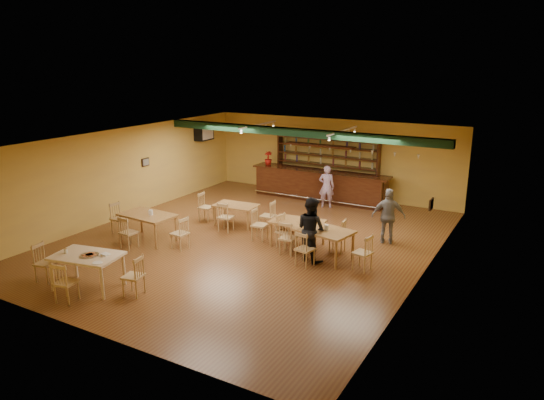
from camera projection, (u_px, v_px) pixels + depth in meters
The scene contains 23 objects.
floor at pixel (251, 241), 14.98m from camera, with size 12.00×12.00×0.00m, color brown.
ceiling_beam at pixel (296, 132), 16.55m from camera, with size 10.00×0.30×0.25m, color black.
track_rail_left at pixel (258, 125), 17.89m from camera, with size 0.05×2.50×0.05m, color silver.
track_rail_right at pixel (343, 131), 16.37m from camera, with size 0.05×2.50×0.05m, color silver.
ac_unit at pixel (204, 133), 20.15m from camera, with size 0.34×0.70×0.48m, color silver.
picture_left at pixel (145, 162), 17.72m from camera, with size 0.04×0.34×0.28m, color black.
picture_right at pixel (431, 204), 12.58m from camera, with size 0.04×0.34×0.28m, color black.
bar_counter at pixel (319, 185), 19.21m from camera, with size 5.39×0.85×1.13m, color #32120A.
back_bar_hutch at pixel (327, 167), 19.59m from camera, with size 4.17×0.40×2.28m, color #32120A.
poinsettia at pixel (268, 158), 20.06m from camera, with size 0.30×0.30×0.53m, color #B61810.
dining_table_a at pixel (236, 215), 16.30m from camera, with size 1.36×0.82×0.68m, color olive.
dining_table_b at pixel (297, 233), 14.49m from camera, with size 1.49×0.89×0.74m, color olive.
dining_table_c at pixel (148, 227), 14.90m from camera, with size 1.62×0.97×0.81m, color olive.
dining_table_d at pixel (321, 243), 13.59m from camera, with size 1.62×0.97×0.81m, color olive.
near_table at pixel (88, 271), 11.79m from camera, with size 1.53×0.99×0.82m, color beige.
pizza_tray at pixel (90, 255), 11.62m from camera, with size 0.40×0.40×0.01m, color silver.
parmesan_shaker at pixel (66, 251), 11.76m from camera, with size 0.07×0.07×0.11m, color #EAE5C6.
napkin_stack at pixel (105, 254), 11.67m from camera, with size 0.20×0.15×0.03m, color white.
pizza_server at pixel (97, 255), 11.59m from camera, with size 0.32×0.09×0.00m, color silver.
side_plate at pixel (97, 263), 11.21m from camera, with size 0.22×0.22×0.01m, color white.
patron_bar at pixel (327, 187), 18.16m from camera, with size 0.56×0.37×1.54m, color #844AA2.
patron_right_a at pixel (311, 229), 13.31m from camera, with size 0.84×0.66×1.73m, color black.
patron_right_b at pixel (388, 216), 14.59m from camera, with size 0.95×0.40×1.63m, color slate.
Camera 1 is at (7.49, -11.97, 5.17)m, focal length 33.47 mm.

